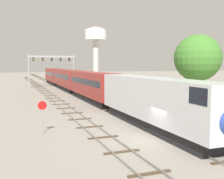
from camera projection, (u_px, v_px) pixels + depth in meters
ground_plane at (153, 140)px, 21.81m from camera, size 400.00×400.00×0.00m
track_main at (57, 85)px, 78.49m from camera, size 2.60×200.00×0.16m
track_near at (46, 93)px, 57.92m from camera, size 2.60×160.00×0.16m
passenger_train at (77, 82)px, 54.54m from camera, size 3.04×82.04×4.80m
signal_gantry at (52, 63)px, 71.13m from camera, size 12.10×0.49×8.66m
water_tower at (96, 38)px, 120.03m from camera, size 9.61×9.61×22.55m
stop_sign at (42, 113)px, 23.60m from camera, size 0.76×0.08×2.88m
trackside_tree_left at (198, 58)px, 39.49m from camera, size 6.79×6.79×10.35m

